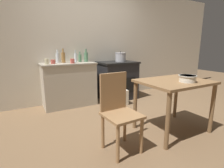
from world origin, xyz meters
TOP-DOWN VIEW (x-y plane):
  - ground_plane at (0.00, 0.00)m, footprint 14.00×14.00m
  - wall_back at (0.00, 1.58)m, footprint 8.00×0.07m
  - counter_cabinet at (-0.51, 1.30)m, footprint 1.08×0.54m
  - stove at (0.62, 1.25)m, footprint 0.87×0.65m
  - work_table at (0.50, -0.55)m, footprint 0.97×0.74m
  - chair at (-0.43, -0.56)m, footprint 0.42×0.42m
  - flour_sack at (0.44, 0.79)m, footprint 0.28×0.20m
  - stock_pot at (0.70, 1.23)m, footprint 0.25×0.25m
  - mixing_bowl_large at (0.57, -0.70)m, footprint 0.23×0.23m
  - bottle_far_left at (-0.09, 1.36)m, footprint 0.08×0.08m
  - bottle_left at (-0.34, 1.34)m, footprint 0.06×0.06m
  - bottle_mid_left at (-0.58, 1.39)m, footprint 0.08×0.08m
  - bottle_center_left at (-0.68, 1.45)m, footprint 0.07×0.07m
  - bottle_center at (-0.21, 1.42)m, footprint 0.07×0.07m
  - cup_center_right at (-0.45, 1.17)m, footprint 0.08×0.08m
  - cup_mid_right at (-0.93, 1.21)m, footprint 0.08×0.08m
  - cup_right at (-0.81, 1.27)m, footprint 0.08×0.08m

SIDE VIEW (x-z plane):
  - ground_plane at x=0.00m, z-range 0.00..0.00m
  - flour_sack at x=0.44m, z-range 0.00..0.32m
  - stove at x=0.62m, z-range 0.00..0.88m
  - counter_cabinet at x=-0.51m, z-range 0.00..0.90m
  - chair at x=-0.43m, z-range 0.03..0.96m
  - work_table at x=0.50m, z-range 0.26..1.02m
  - mixing_bowl_large at x=0.57m, z-range 0.76..0.85m
  - cup_right at x=-0.81m, z-range 0.90..0.98m
  - cup_center_right at x=-0.45m, z-range 0.90..0.99m
  - cup_mid_right at x=-0.93m, z-range 0.90..1.00m
  - bottle_center at x=-0.21m, z-range 0.87..1.09m
  - stock_pot at x=0.70m, z-range 0.87..1.09m
  - bottle_left at x=-0.34m, z-range 0.87..1.12m
  - bottle_center_left at x=-0.68m, z-range 0.87..1.13m
  - bottle_far_left at x=-0.09m, z-range 0.86..1.14m
  - bottle_mid_left at x=-0.58m, z-range 0.86..1.15m
  - wall_back at x=0.00m, z-range 0.00..2.55m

